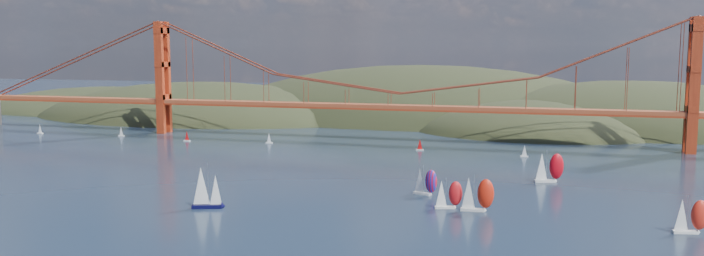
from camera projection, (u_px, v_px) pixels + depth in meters
name	position (u px, v px, depth m)	size (l,w,h in m)	color
headlands	(510.00, 143.00, 394.77)	(725.00, 225.00, 96.00)	black
bridge	(397.00, 71.00, 307.68)	(552.00, 12.00, 55.00)	#984323
sloop_navy	(205.00, 188.00, 184.95)	(8.50, 6.16, 12.48)	black
racer_0	(448.00, 194.00, 184.61)	(7.57, 4.42, 8.48)	silver
racer_1	(477.00, 194.00, 181.41)	(8.72, 3.56, 10.02)	silver
racer_2	(690.00, 216.00, 160.22)	(8.12, 4.21, 9.11)	white
racer_3	(549.00, 167.00, 219.61)	(9.41, 5.44, 10.55)	silver
racer_rwb	(425.00, 181.00, 201.36)	(7.81, 5.26, 8.74)	white
distant_boat_0	(40.00, 129.00, 338.63)	(3.00, 2.00, 4.70)	silver
distant_boat_1	(121.00, 131.00, 328.95)	(3.00, 2.00, 4.70)	silver
distant_boat_2	(187.00, 136.00, 312.36)	(3.00, 2.00, 4.70)	silver
distant_boat_3	(269.00, 138.00, 305.36)	(3.00, 2.00, 4.70)	silver
distant_boat_8	(524.00, 151.00, 268.77)	(3.00, 2.00, 4.70)	silver
distant_boat_9	(420.00, 145.00, 285.72)	(3.00, 2.00, 4.70)	silver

